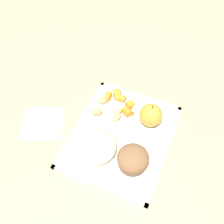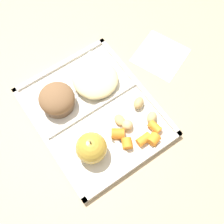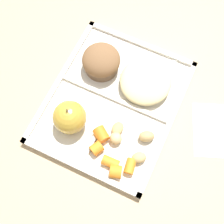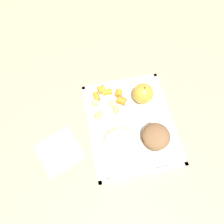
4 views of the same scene
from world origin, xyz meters
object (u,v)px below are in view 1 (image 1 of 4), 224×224
(lunch_tray, at_px, (121,137))
(green_apple, at_px, (151,115))
(plastic_fork, at_px, (97,161))
(bran_muffin, at_px, (133,159))

(lunch_tray, bearing_deg, green_apple, 143.63)
(green_apple, xyz_separation_m, plastic_fork, (0.19, -0.10, -0.04))
(lunch_tray, distance_m, plastic_fork, 0.11)
(green_apple, relative_size, bran_muffin, 0.91)
(bran_muffin, bearing_deg, green_apple, 180.00)
(lunch_tray, xyz_separation_m, green_apple, (-0.09, 0.06, 0.04))
(green_apple, relative_size, plastic_fork, 0.64)
(bran_muffin, height_order, plastic_fork, bran_muffin)
(lunch_tray, relative_size, plastic_fork, 2.74)
(lunch_tray, relative_size, bran_muffin, 3.90)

